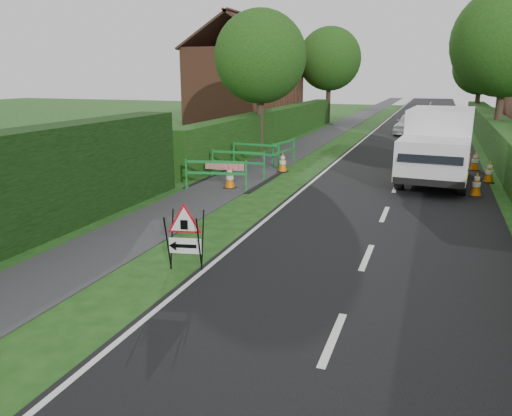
# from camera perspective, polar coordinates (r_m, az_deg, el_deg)

# --- Properties ---
(ground) EXTENTS (120.00, 120.00, 0.00)m
(ground) POSITION_cam_1_polar(r_m,az_deg,el_deg) (7.47, -12.71, -14.84)
(ground) COLOR #194012
(ground) RESTS_ON ground
(road_surface) EXTENTS (6.00, 90.00, 0.02)m
(road_surface) POSITION_cam_1_polar(r_m,az_deg,el_deg) (40.57, 18.43, 9.07)
(road_surface) COLOR black
(road_surface) RESTS_ON ground
(footpath) EXTENTS (2.00, 90.00, 0.02)m
(footpath) POSITION_cam_1_polar(r_m,az_deg,el_deg) (41.10, 10.66, 9.63)
(footpath) COLOR #2D2D30
(footpath) RESTS_ON ground
(hedge_west_far) EXTENTS (1.00, 24.00, 1.80)m
(hedge_west_far) POSITION_cam_1_polar(r_m,az_deg,el_deg) (28.96, 2.38, 7.71)
(hedge_west_far) COLOR #14380F
(hedge_west_far) RESTS_ON ground
(hedge_east) EXTENTS (1.20, 50.00, 1.50)m
(hedge_east) POSITION_cam_1_polar(r_m,az_deg,el_deg) (21.89, 27.14, 3.69)
(hedge_east) COLOR #14380F
(hedge_east) RESTS_ON ground
(house_west) EXTENTS (7.50, 7.40, 7.88)m
(house_west) POSITION_cam_1_polar(r_m,az_deg,el_deg) (37.94, -1.23, 13.83)
(house_west) COLOR brown
(house_west) RESTS_ON ground
(tree_nw) EXTENTS (4.40, 4.40, 6.70)m
(tree_nw) POSITION_cam_1_polar(r_m,az_deg,el_deg) (24.81, 0.50, 16.88)
(tree_nw) COLOR #2D2116
(tree_nw) RESTS_ON ground
(tree_ne) EXTENTS (5.20, 5.20, 7.79)m
(tree_ne) POSITION_cam_1_polar(r_m,az_deg,el_deg) (27.57, 26.80, 16.60)
(tree_ne) COLOR #2D2116
(tree_ne) RESTS_ON ground
(tree_fw) EXTENTS (4.80, 4.80, 7.24)m
(tree_fw) POSITION_cam_1_polar(r_m,az_deg,el_deg) (40.26, 8.41, 16.50)
(tree_fw) COLOR #2D2116
(tree_fw) RESTS_ON ground
(tree_fe) EXTENTS (4.20, 4.20, 6.33)m
(tree_fe) POSITION_cam_1_polar(r_m,az_deg,el_deg) (43.48, 24.34, 14.45)
(tree_fe) COLOR #2D2116
(tree_fe) RESTS_ON ground
(triangle_sign) EXTENTS (0.92, 0.92, 1.13)m
(triangle_sign) POSITION_cam_1_polar(r_m,az_deg,el_deg) (9.57, -8.37, -2.71)
(triangle_sign) COLOR black
(triangle_sign) RESTS_ON ground
(works_van) EXTENTS (2.50, 5.62, 2.50)m
(works_van) POSITION_cam_1_polar(r_m,az_deg,el_deg) (18.70, 20.06, 6.90)
(works_van) COLOR silver
(works_van) RESTS_ON ground
(traffic_cone_0) EXTENTS (0.38, 0.38, 0.79)m
(traffic_cone_0) POSITION_cam_1_polar(r_m,az_deg,el_deg) (16.92, 23.89, 2.53)
(traffic_cone_0) COLOR black
(traffic_cone_0) RESTS_ON ground
(traffic_cone_1) EXTENTS (0.38, 0.38, 0.79)m
(traffic_cone_1) POSITION_cam_1_polar(r_m,az_deg,el_deg) (19.29, 25.11, 3.79)
(traffic_cone_1) COLOR black
(traffic_cone_1) RESTS_ON ground
(traffic_cone_2) EXTENTS (0.38, 0.38, 0.79)m
(traffic_cone_2) POSITION_cam_1_polar(r_m,az_deg,el_deg) (21.55, 23.77, 4.98)
(traffic_cone_2) COLOR black
(traffic_cone_2) RESTS_ON ground
(traffic_cone_3) EXTENTS (0.38, 0.38, 0.79)m
(traffic_cone_3) POSITION_cam_1_polar(r_m,az_deg,el_deg) (16.59, -3.02, 3.58)
(traffic_cone_3) COLOR black
(traffic_cone_3) RESTS_ON ground
(traffic_cone_4) EXTENTS (0.38, 0.38, 0.79)m
(traffic_cone_4) POSITION_cam_1_polar(r_m,az_deg,el_deg) (19.47, 3.07, 5.28)
(traffic_cone_4) COLOR black
(traffic_cone_4) RESTS_ON ground
(ped_barrier_0) EXTENTS (2.09, 0.78, 1.00)m
(ped_barrier_0) POSITION_cam_1_polar(r_m,az_deg,el_deg) (16.38, -4.60, 4.25)
(ped_barrier_0) COLOR #177F2E
(ped_barrier_0) RESTS_ON ground
(ped_barrier_1) EXTENTS (2.08, 0.46, 1.00)m
(ped_barrier_1) POSITION_cam_1_polar(r_m,az_deg,el_deg) (18.38, -2.06, 5.47)
(ped_barrier_1) COLOR #177F2E
(ped_barrier_1) RESTS_ON ground
(ped_barrier_2) EXTENTS (2.08, 0.50, 1.00)m
(ped_barrier_2) POSITION_cam_1_polar(r_m,az_deg,el_deg) (20.40, -0.01, 6.43)
(ped_barrier_2) COLOR #177F2E
(ped_barrier_2) RESTS_ON ground
(ped_barrier_3) EXTENTS (0.67, 2.09, 1.00)m
(ped_barrier_3) POSITION_cam_1_polar(r_m,az_deg,el_deg) (21.19, 3.20, 6.73)
(ped_barrier_3) COLOR #177F2E
(ped_barrier_3) RESTS_ON ground
(redwhite_plank) EXTENTS (1.50, 0.08, 0.25)m
(redwhite_plank) POSITION_cam_1_polar(r_m,az_deg,el_deg) (18.27, -3.60, 3.38)
(redwhite_plank) COLOR red
(redwhite_plank) RESTS_ON ground
(hatchback_car) EXTENTS (2.17, 4.22, 1.37)m
(hatchback_car) POSITION_cam_1_polar(r_m,az_deg,el_deg) (33.42, 17.35, 9.21)
(hatchback_car) COLOR white
(hatchback_car) RESTS_ON ground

